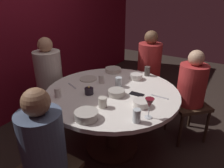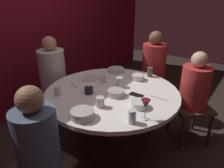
{
  "view_description": "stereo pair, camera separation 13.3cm",
  "coord_description": "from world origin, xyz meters",
  "px_view_note": "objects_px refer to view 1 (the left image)",
  "views": [
    {
      "loc": [
        -1.68,
        -1.05,
        1.69
      ],
      "look_at": [
        0.0,
        0.0,
        0.81
      ],
      "focal_mm": 34.09,
      "sensor_mm": 36.0,
      "label": 1
    },
    {
      "loc": [
        -1.61,
        -1.16,
        1.69
      ],
      "look_at": [
        0.0,
        0.0,
        0.81
      ],
      "focal_mm": 34.09,
      "sensor_mm": 36.0,
      "label": 2
    }
  ],
  "objects_px": {
    "seated_diner_back": "(49,74)",
    "dining_table": "(112,103)",
    "seated_diner_front_right": "(192,86)",
    "bowl_small_white": "(142,103)",
    "cup_near_candle": "(147,71)",
    "cup_by_right_diner": "(119,82)",
    "bowl_serving_large": "(113,70)",
    "bowl_sauce_side": "(117,93)",
    "dinner_plate": "(88,79)",
    "candle_holder": "(89,91)",
    "cell_phone": "(137,94)",
    "bowl_salad_center": "(136,77)",
    "cup_far_edge": "(101,79)",
    "cup_center_front": "(137,116)",
    "cup_by_left_diner": "(103,102)",
    "bowl_rice_portion": "(86,115)",
    "seated_diner_left": "(43,143)",
    "cup_beside_wine": "(58,93)",
    "seated_diner_right": "(149,64)",
    "wine_glass": "(149,104)"
  },
  "relations": [
    {
      "from": "cup_by_right_diner",
      "to": "cup_center_front",
      "type": "relative_size",
      "value": 0.94
    },
    {
      "from": "cell_phone",
      "to": "bowl_serving_large",
      "type": "xyz_separation_m",
      "value": [
        0.42,
        0.54,
        0.02
      ]
    },
    {
      "from": "bowl_serving_large",
      "to": "bowl_small_white",
      "type": "height_order",
      "value": "bowl_small_white"
    },
    {
      "from": "seated_diner_front_right",
      "to": "dinner_plate",
      "type": "height_order",
      "value": "seated_diner_front_right"
    },
    {
      "from": "bowl_sauce_side",
      "to": "cup_center_front",
      "type": "height_order",
      "value": "cup_center_front"
    },
    {
      "from": "seated_diner_back",
      "to": "bowl_sauce_side",
      "type": "relative_size",
      "value": 6.99
    },
    {
      "from": "bowl_rice_portion",
      "to": "cup_by_left_diner",
      "type": "xyz_separation_m",
      "value": [
        0.23,
        -0.01,
        0.01
      ]
    },
    {
      "from": "bowl_salad_center",
      "to": "cup_by_left_diner",
      "type": "distance_m",
      "value": 0.75
    },
    {
      "from": "wine_glass",
      "to": "cup_center_front",
      "type": "relative_size",
      "value": 1.57
    },
    {
      "from": "cup_near_candle",
      "to": "cup_far_edge",
      "type": "height_order",
      "value": "cup_near_candle"
    },
    {
      "from": "dining_table",
      "to": "cup_by_left_diner",
      "type": "bearing_deg",
      "value": -162.48
    },
    {
      "from": "candle_holder",
      "to": "cell_phone",
      "type": "relative_size",
      "value": 0.64
    },
    {
      "from": "cup_far_edge",
      "to": "bowl_rice_portion",
      "type": "bearing_deg",
      "value": -155.07
    },
    {
      "from": "seated_diner_front_right",
      "to": "bowl_small_white",
      "type": "xyz_separation_m",
      "value": [
        -0.78,
        0.27,
        0.07
      ]
    },
    {
      "from": "dinner_plate",
      "to": "bowl_small_white",
      "type": "bearing_deg",
      "value": -106.85
    },
    {
      "from": "dining_table",
      "to": "cup_center_front",
      "type": "distance_m",
      "value": 0.62
    },
    {
      "from": "seated_diner_back",
      "to": "cell_phone",
      "type": "relative_size",
      "value": 8.46
    },
    {
      "from": "cup_center_front",
      "to": "cup_beside_wine",
      "type": "bearing_deg",
      "value": 91.21
    },
    {
      "from": "cup_near_candle",
      "to": "cup_far_edge",
      "type": "distance_m",
      "value": 0.59
    },
    {
      "from": "cup_by_left_diner",
      "to": "cup_center_front",
      "type": "xyz_separation_m",
      "value": [
        -0.05,
        -0.36,
        0.01
      ]
    },
    {
      "from": "seated_diner_front_right",
      "to": "bowl_salad_center",
      "type": "height_order",
      "value": "seated_diner_front_right"
    },
    {
      "from": "cup_far_edge",
      "to": "cup_beside_wine",
      "type": "relative_size",
      "value": 1.02
    },
    {
      "from": "cup_near_candle",
      "to": "cup_by_right_diner",
      "type": "distance_m",
      "value": 0.48
    },
    {
      "from": "seated_diner_left",
      "to": "bowl_sauce_side",
      "type": "relative_size",
      "value": 6.65
    },
    {
      "from": "seated_diner_left",
      "to": "seated_diner_right",
      "type": "relative_size",
      "value": 0.94
    },
    {
      "from": "seated_diner_back",
      "to": "bowl_small_white",
      "type": "relative_size",
      "value": 7.65
    },
    {
      "from": "dinner_plate",
      "to": "cup_near_candle",
      "type": "bearing_deg",
      "value": -48.1
    },
    {
      "from": "bowl_serving_large",
      "to": "bowl_sauce_side",
      "type": "xyz_separation_m",
      "value": [
        -0.54,
        -0.37,
        0.0
      ]
    },
    {
      "from": "dinner_plate",
      "to": "bowl_sauce_side",
      "type": "bearing_deg",
      "value": -109.7
    },
    {
      "from": "seated_diner_right",
      "to": "cup_far_edge",
      "type": "xyz_separation_m",
      "value": [
        -0.87,
        0.21,
        0.04
      ]
    },
    {
      "from": "candle_holder",
      "to": "bowl_sauce_side",
      "type": "distance_m",
      "value": 0.28
    },
    {
      "from": "dinner_plate",
      "to": "cell_phone",
      "type": "bearing_deg",
      "value": -94.74
    },
    {
      "from": "cup_by_left_diner",
      "to": "cup_beside_wine",
      "type": "relative_size",
      "value": 1.02
    },
    {
      "from": "dinner_plate",
      "to": "cell_phone",
      "type": "relative_size",
      "value": 1.43
    },
    {
      "from": "cell_phone",
      "to": "cup_far_edge",
      "type": "xyz_separation_m",
      "value": [
        0.05,
        0.46,
        0.04
      ]
    },
    {
      "from": "wine_glass",
      "to": "candle_holder",
      "type": "bearing_deg",
      "value": 82.74
    },
    {
      "from": "seated_diner_front_right",
      "to": "bowl_small_white",
      "type": "distance_m",
      "value": 0.83
    },
    {
      "from": "dining_table",
      "to": "seated_diner_back",
      "type": "xyz_separation_m",
      "value": [
        0.0,
        0.93,
        0.14
      ]
    },
    {
      "from": "seated_diner_front_right",
      "to": "cup_by_right_diner",
      "type": "relative_size",
      "value": 10.45
    },
    {
      "from": "seated_diner_left",
      "to": "seated_diner_front_right",
      "type": "xyz_separation_m",
      "value": [
        1.58,
        -0.66,
        -0.01
      ]
    },
    {
      "from": "bowl_serving_large",
      "to": "bowl_small_white",
      "type": "distance_m",
      "value": 0.91
    },
    {
      "from": "cell_phone",
      "to": "bowl_small_white",
      "type": "bearing_deg",
      "value": 35.42
    },
    {
      "from": "bowl_salad_center",
      "to": "cup_far_edge",
      "type": "xyz_separation_m",
      "value": [
        -0.31,
        0.28,
        0.02
      ]
    },
    {
      "from": "seated_diner_back",
      "to": "dinner_plate",
      "type": "height_order",
      "value": "seated_diner_back"
    },
    {
      "from": "seated_diner_back",
      "to": "dining_table",
      "type": "bearing_deg",
      "value": 0.0
    },
    {
      "from": "dinner_plate",
      "to": "cup_near_candle",
      "type": "xyz_separation_m",
      "value": [
        0.48,
        -0.53,
        0.05
      ]
    },
    {
      "from": "bowl_sauce_side",
      "to": "cup_by_right_diner",
      "type": "distance_m",
      "value": 0.21
    },
    {
      "from": "seated_diner_front_right",
      "to": "bowl_sauce_side",
      "type": "xyz_separation_m",
      "value": [
        -0.72,
        0.57,
        0.07
      ]
    },
    {
      "from": "wine_glass",
      "to": "bowl_small_white",
      "type": "xyz_separation_m",
      "value": [
        0.14,
        0.13,
        -0.1
      ]
    },
    {
      "from": "seated_diner_front_right",
      "to": "bowl_serving_large",
      "type": "bearing_deg",
      "value": -34.57
    }
  ]
}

